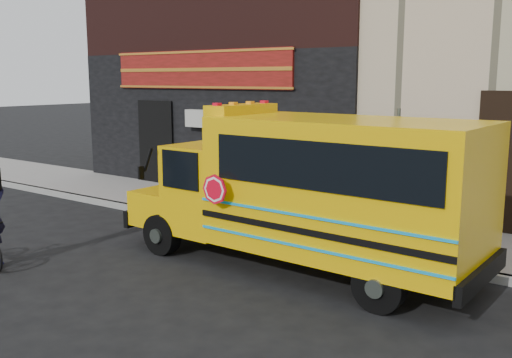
{
  "coord_description": "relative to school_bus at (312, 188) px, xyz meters",
  "views": [
    {
      "loc": [
        6.17,
        -7.23,
        3.4
      ],
      "look_at": [
        -0.39,
        1.85,
        1.42
      ],
      "focal_mm": 40.0,
      "sensor_mm": 36.0,
      "label": 1
    }
  ],
  "objects": [
    {
      "name": "sidewalk",
      "position": [
        -1.23,
        2.82,
        -1.43
      ],
      "size": [
        40.0,
        3.0,
        0.15
      ],
      "primitive_type": "cube",
      "color": "slate",
      "rests_on": "ground"
    },
    {
      "name": "curb",
      "position": [
        -1.23,
        1.32,
        -1.43
      ],
      "size": [
        40.0,
        0.2,
        0.15
      ],
      "primitive_type": "cube",
      "color": "gray",
      "rests_on": "ground"
    },
    {
      "name": "school_bus",
      "position": [
        0.0,
        0.0,
        0.0
      ],
      "size": [
        6.96,
        2.47,
        2.92
      ],
      "color": "black",
      "rests_on": "ground"
    },
    {
      "name": "ground",
      "position": [
        -1.23,
        -1.28,
        -1.51
      ],
      "size": [
        120.0,
        120.0,
        0.0
      ],
      "primitive_type": "plane",
      "color": "black",
      "rests_on": "ground"
    },
    {
      "name": "sign_pole",
      "position": [
        0.97,
        1.4,
        0.08
      ],
      "size": [
        0.11,
        0.24,
        2.86
      ],
      "color": "#474F48",
      "rests_on": "ground"
    }
  ]
}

